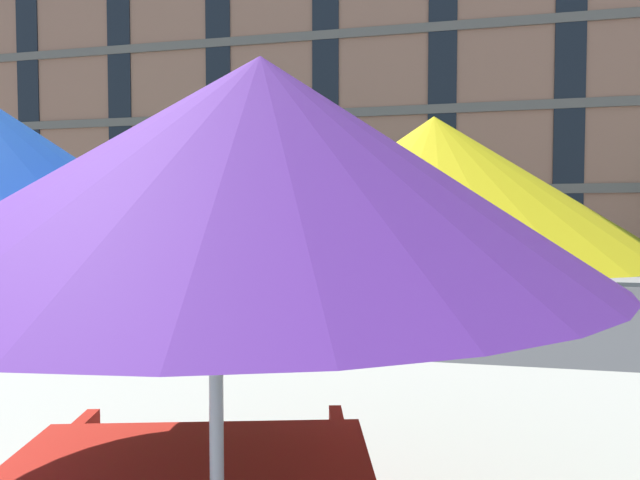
% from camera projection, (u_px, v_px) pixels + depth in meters
% --- Properties ---
extents(ground_plane, '(120.00, 120.00, 0.00)m').
position_uv_depth(ground_plane, '(358.00, 307.00, 11.00)').
color(ground_plane, '#424244').
extents(sidewalk_far, '(56.00, 3.60, 0.12)m').
position_uv_depth(sidewalk_far, '(378.00, 273.00, 17.68)').
color(sidewalk_far, gray).
rests_on(sidewalk_far, ground).
extents(apartment_building, '(37.42, 12.08, 19.20)m').
position_uv_depth(apartment_building, '(389.00, 75.00, 25.35)').
color(apartment_building, '#A87056').
rests_on(apartment_building, ground).
extents(pickup_green, '(5.10, 2.12, 2.20)m').
position_uv_depth(pickup_green, '(93.00, 249.00, 16.32)').
color(pickup_green, '#195933').
rests_on(pickup_green, ground).
extents(sedan_blue, '(4.40, 1.98, 1.78)m').
position_uv_depth(sedan_blue, '(275.00, 253.00, 15.15)').
color(sedan_blue, navy).
rests_on(sedan_blue, ground).
extents(sedan_silver, '(4.40, 1.98, 1.78)m').
position_uv_depth(sedan_silver, '(487.00, 256.00, 13.99)').
color(sedan_silver, '#A8AAB2').
rests_on(sedan_silver, ground).
extents(street_tree_left, '(2.46, 2.46, 4.30)m').
position_uv_depth(street_tree_left, '(194.00, 196.00, 19.03)').
color(street_tree_left, '#4C3823').
rests_on(street_tree_left, ground).
extents(street_tree_middle, '(2.00, 2.10, 4.04)m').
position_uv_depth(street_tree_middle, '(414.00, 193.00, 17.00)').
color(street_tree_middle, '#4C3823').
rests_on(street_tree_middle, ground).
extents(patio_umbrella, '(3.33, 3.10, 2.43)m').
position_uv_depth(patio_umbrella, '(215.00, 188.00, 2.01)').
color(patio_umbrella, silver).
rests_on(patio_umbrella, ground).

